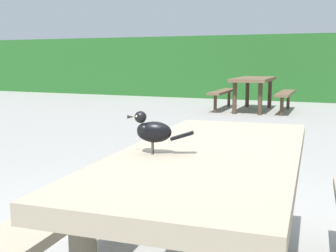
{
  "coord_description": "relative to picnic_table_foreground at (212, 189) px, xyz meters",
  "views": [
    {
      "loc": [
        0.82,
        -2.08,
        1.14
      ],
      "look_at": [
        0.06,
        -0.28,
        0.84
      ],
      "focal_mm": 46.15,
      "sensor_mm": 36.0,
      "label": 1
    }
  ],
  "objects": [
    {
      "name": "picnic_table_foreground",
      "position": [
        0.0,
        0.0,
        0.0
      ],
      "size": [
        1.81,
        1.85,
        0.74
      ],
      "color": "gray",
      "rests_on": "ground"
    },
    {
      "name": "picnic_table_mid_left",
      "position": [
        -1.46,
        7.76,
        0.0
      ],
      "size": [
        1.74,
        1.83,
        0.74
      ],
      "color": "brown",
      "rests_on": "ground"
    },
    {
      "name": "bird_grackle",
      "position": [
        -0.21,
        -0.19,
        0.29
      ],
      "size": [
        0.28,
        0.11,
        0.18
      ],
      "color": "black",
      "rests_on": "picnic_table_foreground"
    },
    {
      "name": "hedge_wall",
      "position": [
        -0.26,
        10.99,
        0.36
      ],
      "size": [
        28.0,
        1.44,
        1.82
      ],
      "primitive_type": "cube",
      "color": "#235B23",
      "rests_on": "ground"
    }
  ]
}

